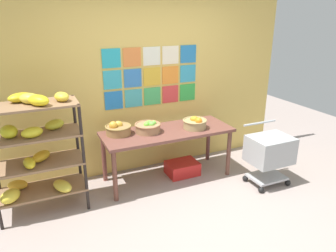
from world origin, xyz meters
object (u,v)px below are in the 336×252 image
Objects in this scene: fruit_basket_right at (195,123)px; display_table at (167,136)px; fruit_basket_back_left at (118,129)px; shopping_cart at (270,152)px; fruit_basket_left at (148,127)px; banana_shelf_unit at (35,146)px; produce_crate_under_table at (182,168)px.

display_table is at bearing 168.91° from fruit_basket_right.
fruit_basket_right is 0.97× the size of fruit_basket_back_left.
display_table is at bearing 142.98° from shopping_cart.
fruit_basket_back_left reaches higher than fruit_basket_left.
fruit_basket_right is at bearing -11.09° from display_table.
fruit_basket_back_left is at bearing 14.04° from banana_shelf_unit.
banana_shelf_unit is 1.06m from fruit_basket_back_left.
produce_crate_under_table is at bearing 137.02° from shopping_cart.
fruit_basket_right is (2.06, 0.04, -0.03)m from banana_shelf_unit.
fruit_basket_back_left is at bearing 168.46° from fruit_basket_right.
banana_shelf_unit is 3.19× the size of produce_crate_under_table.
display_table is 0.31m from fruit_basket_left.
banana_shelf_unit is at bearing -178.76° from fruit_basket_right.
banana_shelf_unit is 2.94m from shopping_cart.
fruit_basket_back_left is at bearing 166.90° from fruit_basket_left.
produce_crate_under_table is 1.25m from shopping_cart.
display_table is 4.00× the size of produce_crate_under_table.
fruit_basket_left is 1.04× the size of fruit_basket_right.
fruit_basket_left is 0.66m from fruit_basket_right.
banana_shelf_unit reaches higher than produce_crate_under_table.
produce_crate_under_table is (0.89, -0.14, -0.70)m from fruit_basket_back_left.
shopping_cart is (1.45, -0.76, -0.31)m from fruit_basket_left.
display_table reaches higher than produce_crate_under_table.
display_table is at bearing -9.90° from fruit_basket_left.
shopping_cart is at bearing -27.83° from fruit_basket_left.
shopping_cart is at bearing -38.80° from fruit_basket_right.
banana_shelf_unit is at bearing -173.30° from fruit_basket_left.
fruit_basket_back_left reaches higher than fruit_basket_right.
shopping_cart reaches higher than produce_crate_under_table.
fruit_basket_right is 1.06m from fruit_basket_back_left.
fruit_basket_back_left is 1.14m from produce_crate_under_table.
display_table is 5.17× the size of fruit_basket_back_left.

